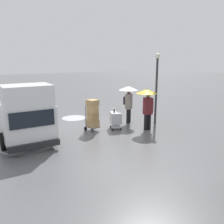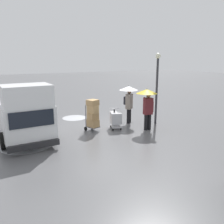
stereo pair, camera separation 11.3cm
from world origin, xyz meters
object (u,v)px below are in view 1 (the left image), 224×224
at_px(pedestrian_pink_side, 128,96).
at_px(pedestrian_black_side, 147,99).
at_px(cargo_van_parked_right, 21,112).
at_px(shopping_cart_vendor, 116,118).
at_px(street_lamp, 157,81).
at_px(hand_dolly_boxes, 93,114).

xyz_separation_m(pedestrian_pink_side, pedestrian_black_side, (-0.14, 1.54, 0.01)).
bearing_deg(cargo_van_parked_right, shopping_cart_vendor, 167.71).
height_order(shopping_cart_vendor, street_lamp, street_lamp).
distance_m(pedestrian_pink_side, pedestrian_black_side, 1.55).
bearing_deg(cargo_van_parked_right, pedestrian_black_side, 161.95).
xyz_separation_m(cargo_van_parked_right, street_lamp, (-6.89, 1.15, 1.19)).
height_order(cargo_van_parked_right, hand_dolly_boxes, cargo_van_parked_right).
bearing_deg(hand_dolly_boxes, pedestrian_black_side, 156.04).
bearing_deg(street_lamp, hand_dolly_boxes, -6.14).
bearing_deg(street_lamp, pedestrian_black_side, 32.57).
height_order(hand_dolly_boxes, pedestrian_black_side, pedestrian_black_side).
distance_m(cargo_van_parked_right, pedestrian_pink_side, 5.64).
relative_size(shopping_cart_vendor, pedestrian_black_side, 0.49).
bearing_deg(street_lamp, cargo_van_parked_right, -9.50).
bearing_deg(pedestrian_pink_side, cargo_van_parked_right, -3.38).
bearing_deg(shopping_cart_vendor, hand_dolly_boxes, -9.80).
xyz_separation_m(shopping_cart_vendor, pedestrian_black_side, (-1.31, 0.91, 1.02)).
relative_size(hand_dolly_boxes, pedestrian_black_side, 0.75).
height_order(pedestrian_pink_side, street_lamp, street_lamp).
distance_m(shopping_cart_vendor, street_lamp, 3.04).
bearing_deg(cargo_van_parked_right, hand_dolly_boxes, 166.81).
bearing_deg(shopping_cart_vendor, pedestrian_pink_side, -151.33).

